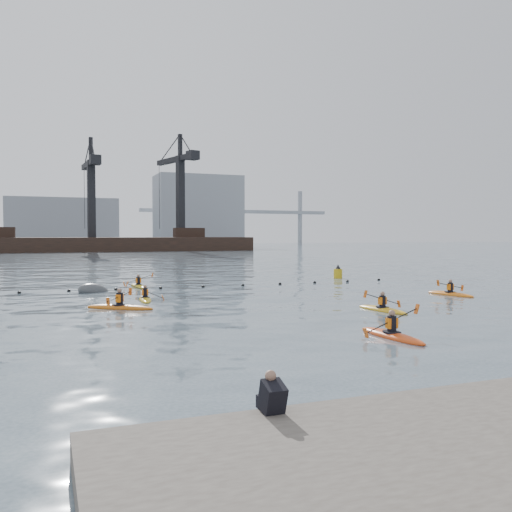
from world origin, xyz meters
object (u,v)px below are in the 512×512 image
Objects in this scene: kayaker_2 at (120,307)px; kayaker_3 at (145,299)px; kayaker_1 at (382,309)px; mooring_buoy at (94,292)px; nav_buoy at (338,273)px; kayaker_4 at (450,293)px; kayaker_0 at (392,334)px; kayaker_5 at (138,286)px.

kayaker_3 is (1.80, 3.06, -0.02)m from kayaker_2.
kayaker_1 is 19.02m from mooring_buoy.
mooring_buoy is at bearing 38.42° from kayaker_2.
kayaker_1 is at bearing -113.52° from nav_buoy.
kayaker_2 is at bearing -12.28° from kayaker_4.
nav_buoy is at bearing -99.22° from kayaker_4.
nav_buoy is (20.48, 3.95, 0.41)m from mooring_buoy.
kayaker_0 is at bearing -59.51° from kayaker_3.
kayaker_4 is (11.61, 10.32, -0.00)m from kayaker_0.
kayaker_2 is 1.05× the size of kayaker_5.
kayaker_0 is 1.02× the size of kayaker_4.
kayaker_0 is 1.10× the size of kayaker_5.
mooring_buoy is (-12.53, 14.31, -0.10)m from kayaker_1.
mooring_buoy is (-20.48, 9.94, -0.11)m from kayaker_4.
nav_buoy is at bearing 58.81° from kayaker_1.
kayaker_2 is 8.89m from mooring_buoy.
kayaker_4 is (18.12, -4.12, 0.01)m from kayaker_3.
kayaker_3 is at bearing -67.89° from mooring_buoy.
kayaker_2 is 0.97× the size of kayaker_4.
kayaker_0 reaches higher than kayaker_5.
kayaker_3 is at bearing 132.45° from kayaker_1.
kayaker_3 reaches higher than kayaker_5.
kayaker_3 is 20.58m from nav_buoy.
kayaker_1 reaches higher than kayaker_2.
kayaker_0 reaches higher than kayaker_4.
kayaker_0 is at bearing -82.30° from kayaker_5.
mooring_buoy is (-0.57, 8.87, -0.11)m from kayaker_2.
nav_buoy reaches higher than kayaker_4.
kayaker_5 is at bearing -174.15° from nav_buoy.
kayaker_4 is at bearing -41.51° from kayaker_5.
kayaker_5 is (-5.64, 22.44, -0.01)m from kayaker_0.
kayaker_2 reaches higher than mooring_buoy.
mooring_buoy is at bearing -35.10° from kayaker_4.
kayaker_3 reaches higher than kayaker_2.
kayaker_2 is at bearing 147.88° from kayaker_1.
kayaker_1 is at bearing -67.00° from kayaker_5.
kayaker_1 reaches higher than mooring_buoy.
kayaker_3 reaches higher than kayaker_1.
kayaker_0 is 15.84m from kayaker_3.
kayaker_1 is at bearing 19.59° from kayaker_4.
mooring_buoy is at bearing -169.08° from nav_buoy.
kayaker_1 is 1.05× the size of kayaker_5.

